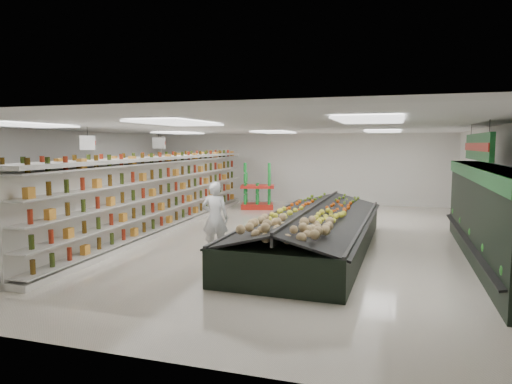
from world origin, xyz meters
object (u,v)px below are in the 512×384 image
(gondola_left, at_px, (91,198))
(produce_island, at_px, (314,230))
(soda_endcap, at_px, (257,188))
(shopper_main, at_px, (215,218))
(gondola_center, at_px, (164,195))
(shopper_background, at_px, (205,192))

(gondola_left, xyz_separation_m, produce_island, (7.56, -1.10, -0.43))
(produce_island, distance_m, soda_endcap, 7.67)
(produce_island, relative_size, soda_endcap, 4.40)
(produce_island, bearing_deg, shopper_main, -152.69)
(shopper_main, bearing_deg, soda_endcap, -86.51)
(gondola_center, height_order, shopper_main, gondola_center)
(gondola_left, height_order, produce_island, gondola_left)
(produce_island, relative_size, shopper_background, 5.29)
(shopper_main, bearing_deg, produce_island, -158.81)
(shopper_main, xyz_separation_m, shopper_background, (-3.35, 7.04, -0.17))
(gondola_center, relative_size, soda_endcap, 7.59)
(shopper_background, bearing_deg, produce_island, -113.69)
(soda_endcap, bearing_deg, shopper_main, -80.39)
(produce_island, height_order, shopper_main, shopper_main)
(soda_endcap, bearing_deg, gondola_left, -125.00)
(gondola_left, xyz_separation_m, gondola_center, (2.37, 0.58, 0.11))
(produce_island, bearing_deg, soda_endcap, 117.96)
(gondola_left, relative_size, produce_island, 1.54)
(gondola_left, relative_size, soda_endcap, 6.79)
(shopper_main, relative_size, shopper_background, 1.23)
(gondola_center, height_order, produce_island, gondola_center)
(shopper_main, distance_m, shopper_background, 7.79)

